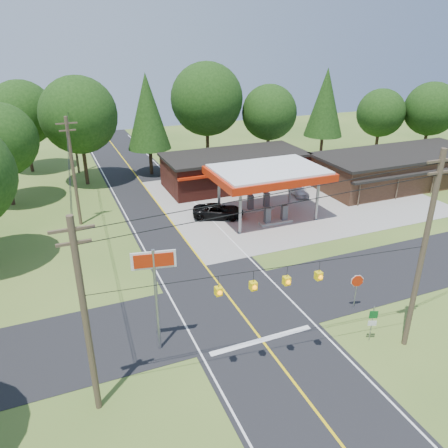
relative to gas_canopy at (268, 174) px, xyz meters
name	(u,v)px	position (x,y,z in m)	size (l,w,h in m)	color
ground	(237,308)	(-9.00, -13.00, -4.27)	(120.00, 120.00, 0.00)	#416222
main_highway	(237,307)	(-9.00, -13.00, -4.26)	(8.00, 120.00, 0.02)	black
cross_road	(237,307)	(-9.00, -13.00, -4.25)	(70.00, 7.00, 0.02)	black
lane_center_yellow	(237,307)	(-9.00, -13.00, -4.24)	(0.15, 110.00, 0.00)	yellow
gas_canopy	(268,174)	(0.00, 0.00, 0.00)	(10.60, 7.40, 4.88)	gray
convenience_store	(235,169)	(1.00, 9.98, -2.35)	(16.40, 7.55, 3.80)	#4C1C15
strip_building	(399,168)	(19.00, 2.98, -2.35)	(20.40, 8.75, 3.80)	#372116
utility_pole_near_right	(423,252)	(-1.50, -20.00, 1.69)	(1.80, 0.30, 11.50)	#473828
utility_pole_near_left	(85,317)	(-18.50, -18.00, 0.93)	(1.80, 0.30, 10.00)	#473828
utility_pole_far_left	(73,171)	(-17.00, 5.00, 0.93)	(1.80, 0.30, 10.00)	#473828
utility_pole_north	(74,136)	(-15.50, 22.00, 0.48)	(0.30, 0.30, 9.50)	#473828
overhead_beacons	(271,270)	(-10.00, -19.00, 1.95)	(17.04, 2.04, 1.03)	black
treeline_backdrop	(152,125)	(-8.18, 11.01, 3.22)	(70.27, 51.59, 13.30)	#332316
suv_car	(218,211)	(-4.50, 1.50, -3.59)	(4.90, 4.90, 1.36)	black
sedan_car	(299,190)	(6.05, 4.00, -3.67)	(3.52, 3.52, 1.20)	silver
big_stop_sign	(155,278)	(-14.69, -15.01, 0.38)	(2.32, 0.53, 6.32)	gray
octagonal_stop_sign	(357,284)	(-2.00, -16.01, -2.38)	(0.85, 0.27, 2.52)	gray
route_sign_post	(372,320)	(-3.20, -19.02, -2.84)	(0.46, 0.21, 2.39)	gray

